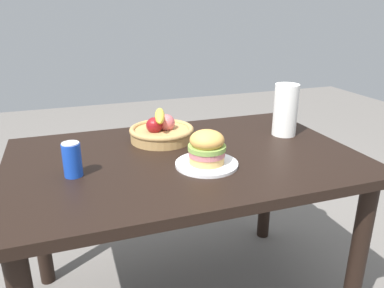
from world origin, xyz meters
TOP-DOWN VIEW (x-y plane):
  - dining_table at (0.00, 0.00)m, footprint 1.40×0.90m
  - plate at (0.05, -0.13)m, footprint 0.24×0.24m
  - sandwich at (0.05, -0.13)m, footprint 0.14×0.14m
  - soda_can at (-0.44, -0.06)m, footprint 0.07×0.07m
  - fruit_basket at (-0.04, 0.21)m, footprint 0.29×0.29m
  - paper_towel_roll at (0.52, 0.10)m, footprint 0.11×0.11m

SIDE VIEW (x-z plane):
  - dining_table at x=0.00m, z-range 0.27..1.02m
  - plate at x=0.05m, z-range 0.75..0.76m
  - fruit_basket at x=-0.04m, z-range 0.73..0.86m
  - soda_can at x=-0.44m, z-range 0.75..0.88m
  - sandwich at x=0.05m, z-range 0.76..0.89m
  - paper_towel_roll at x=0.52m, z-range 0.75..0.99m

